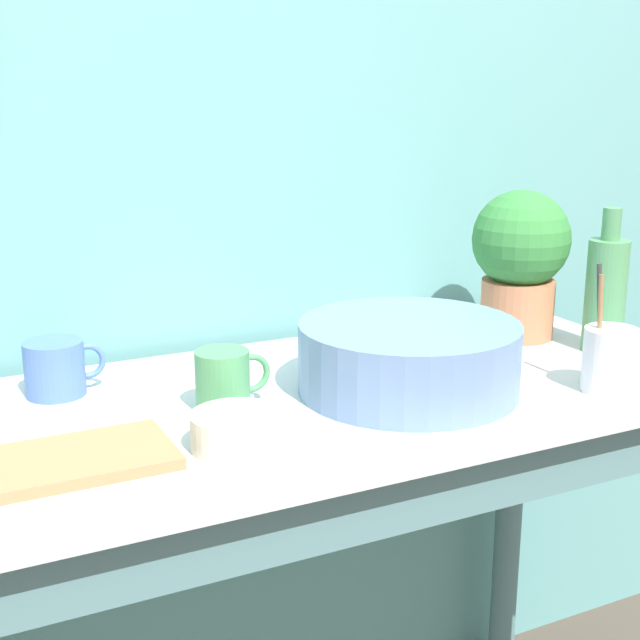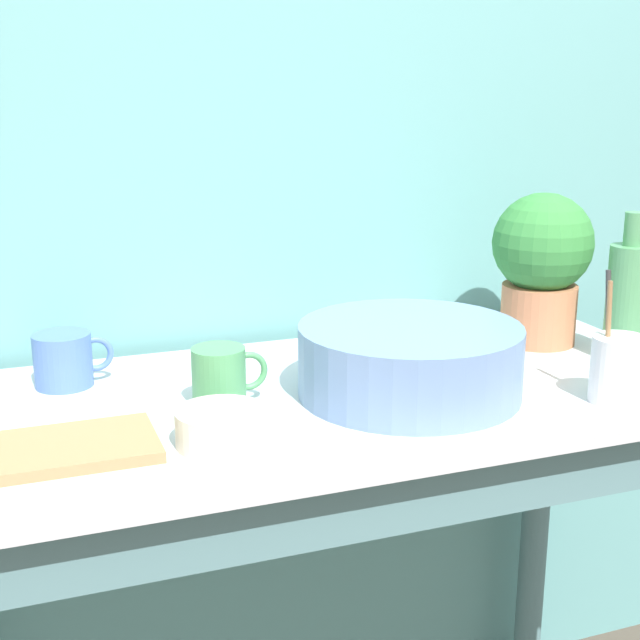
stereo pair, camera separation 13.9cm
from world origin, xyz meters
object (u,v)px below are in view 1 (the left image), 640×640
bowl_wash_large (409,357)px  mug_green (224,380)px  potted_plant (520,257)px  utensil_cup (610,359)px  mug_blue (56,368)px  bowl_small_cream (237,431)px  tray_board (61,462)px  bottle_tall (606,292)px

bowl_wash_large → mug_green: bearing=169.8°
potted_plant → utensil_cup: bearing=-102.0°
mug_blue → bowl_small_cream: 0.37m
bowl_wash_large → bowl_small_cream: size_ratio=2.80×
bowl_wash_large → tray_board: bowl_wash_large is taller
potted_plant → utensil_cup: size_ratio=1.38×
bottle_tall → bowl_small_cream: bearing=-170.9°
bottle_tall → utensil_cup: bottle_tall is taller
potted_plant → bottle_tall: 0.17m
bowl_wash_large → mug_green: 0.30m
utensil_cup → mug_green: bearing=161.4°
bowl_wash_large → tray_board: size_ratio=1.23×
potted_plant → mug_blue: (-0.86, 0.06, -0.11)m
bowl_wash_large → mug_blue: 0.56m
bowl_wash_large → mug_blue: bowl_wash_large is taller
utensil_cup → mug_blue: bearing=154.7°
tray_board → bowl_small_cream: bearing=-10.0°
bowl_small_cream → utensil_cup: 0.62m
potted_plant → bottle_tall: (0.08, -0.14, -0.05)m
bottle_tall → utensil_cup: bearing=-130.9°
potted_plant → utensil_cup: 0.34m
mug_green → bowl_small_cream: mug_green is taller
bottle_tall → bowl_wash_large: bearing=-175.9°
bottle_tall → mug_green: bearing=178.3°
potted_plant → bowl_small_cream: 0.74m
bowl_wash_large → tray_board: (-0.55, -0.05, -0.05)m
mug_blue → utensil_cup: 0.88m
potted_plant → bottle_tall: bearing=-60.3°
mug_blue → potted_plant: bearing=-3.8°
bowl_small_cream → utensil_cup: bearing=-4.6°
bottle_tall → bowl_small_cream: (-0.76, -0.12, -0.08)m
mug_blue → tray_board: bearing=-99.7°
mug_green → tray_board: 0.29m
bowl_small_cream → bottle_tall: bearing=9.1°
bottle_tall → bowl_small_cream: bottle_tall is taller
bowl_wash_large → bottle_tall: bottle_tall is taller
potted_plant → bowl_wash_large: bearing=-153.6°
potted_plant → mug_blue: size_ratio=2.21×
mug_green → bowl_small_cream: (-0.04, -0.14, -0.02)m
bowl_wash_large → bottle_tall: (0.44, 0.03, 0.05)m
utensil_cup → bottle_tall: bearing=49.1°
potted_plant → bowl_wash_large: potted_plant is taller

